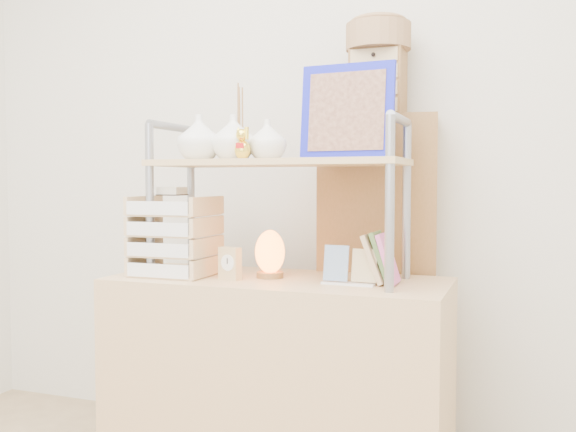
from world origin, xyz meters
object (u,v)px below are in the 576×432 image
Objects in this scene: desk at (278,382)px; cabinet at (378,288)px; salt_lamp at (270,253)px; letter_tray at (173,240)px.

desk is 0.55m from cabinet.
cabinet is at bearing 49.72° from salt_lamp.
letter_tray is at bearing -168.72° from salt_lamp.
salt_lamp is at bearing 176.54° from desk.
cabinet is 0.82m from letter_tray.
desk is 0.46m from salt_lamp.
letter_tray reaches higher than salt_lamp.
cabinet reaches higher than salt_lamp.
desk is 0.89× the size of cabinet.
cabinet is (0.28, 0.37, 0.30)m from desk.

